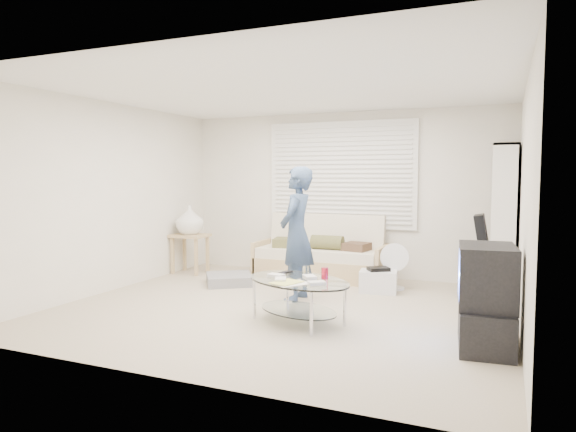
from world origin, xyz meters
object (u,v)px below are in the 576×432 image
at_px(coffee_table, 298,288).
at_px(tv_unit, 486,298).
at_px(futon_sofa, 321,257).
at_px(bookshelf, 504,220).

bearing_deg(coffee_table, tv_unit, -1.88).
height_order(futon_sofa, coffee_table, futon_sofa).
height_order(futon_sofa, bookshelf, bookshelf).
bearing_deg(coffee_table, futon_sofa, 103.76).
bearing_deg(coffee_table, bookshelf, 48.39).
height_order(bookshelf, tv_unit, bookshelf).
bearing_deg(bookshelf, tv_unit, -93.18).
distance_m(futon_sofa, bookshelf, 2.61).
xyz_separation_m(futon_sofa, bookshelf, (2.52, -0.15, 0.65)).
bearing_deg(tv_unit, coffee_table, 178.12).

